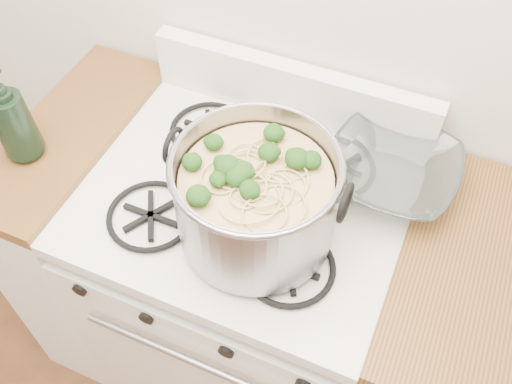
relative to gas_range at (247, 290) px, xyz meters
The scene contains 6 objects.
gas_range is the anchor object (origin of this frame).
counter_left 0.51m from the gas_range, behind, with size 0.25×0.65×0.92m.
stock_pot 0.61m from the gas_range, 52.92° to the right, with size 0.38×0.35×0.24m.
spatula 0.51m from the gas_range, ahead, with size 0.29×0.31×0.02m, color black, non-canonical shape.
glass_bowl 0.61m from the gas_range, 27.89° to the left, with size 0.12×0.12×0.03m, color white.
bottle 0.82m from the gas_range, 169.08° to the right, with size 0.10×0.10×0.25m, color black.
Camera 1 is at (0.36, 0.51, 1.97)m, focal length 40.00 mm.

